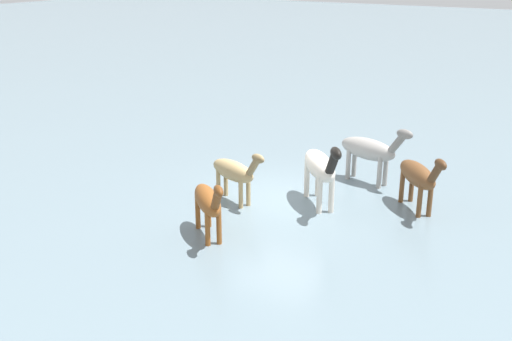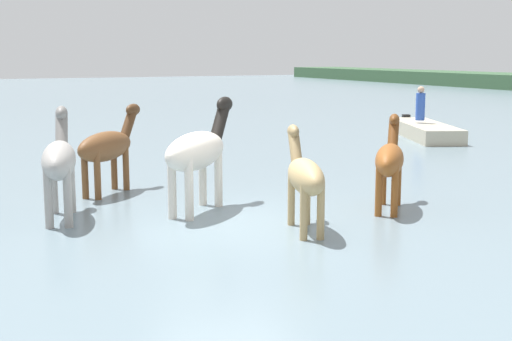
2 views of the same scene
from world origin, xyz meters
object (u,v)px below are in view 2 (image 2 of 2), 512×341
horse_chestnut_trailing (107,146)px  boat_launch_far (424,133)px  horse_dark_mare (390,160)px  horse_rear_stallion (59,160)px  horse_mid_herd (305,176)px  person_boatman_standing (420,105)px  horse_dun_straggler (198,151)px

horse_chestnut_trailing → boat_launch_far: size_ratio=0.38×
horse_dark_mare → horse_chestnut_trailing: (-3.80, -4.43, 0.05)m
horse_rear_stallion → horse_mid_herd: horse_rear_stallion is taller
horse_mid_herd → boat_launch_far: 14.17m
horse_rear_stallion → person_boatman_standing: horse_rear_stallion is taller
horse_dark_mare → horse_dun_straggler: (-1.40, -3.31, 0.19)m
horse_dun_straggler → horse_rear_stallion: (-0.46, -2.44, -0.07)m
horse_dun_straggler → horse_mid_herd: horse_dun_straggler is taller
horse_rear_stallion → horse_chestnut_trailing: bearing=-20.8°
horse_chestnut_trailing → horse_mid_herd: 5.04m
horse_dark_mare → horse_rear_stallion: 6.04m
horse_rear_stallion → horse_mid_herd: size_ratio=1.16×
horse_dun_straggler → horse_chestnut_trailing: (-2.40, -1.12, -0.14)m
horse_dark_mare → horse_mid_herd: size_ratio=0.90×
horse_dark_mare → horse_dun_straggler: size_ratio=0.87×
horse_dark_mare → horse_rear_stallion: size_ratio=0.77×
horse_dark_mare → horse_chestnut_trailing: bearing=89.0°
horse_mid_herd → person_boatman_standing: bearing=-28.8°
horse_dun_straggler → horse_mid_herd: bearing=-106.8°
boat_launch_far → person_boatman_standing: size_ratio=4.22×
horse_rear_stallion → boat_launch_far: (-7.16, 13.76, -0.90)m
horse_dark_mare → boat_launch_far: size_ratio=0.39×
horse_dun_straggler → horse_chestnut_trailing: horse_dun_straggler is taller
boat_launch_far → horse_dun_straggler: bearing=-33.9°
boat_launch_far → person_boatman_standing: bearing=-137.9°
horse_dun_straggler → horse_rear_stallion: horse_dun_straggler is taller
horse_dark_mare → boat_launch_far: bearing=-2.0°
horse_chestnut_trailing → boat_launch_far: horse_chestnut_trailing is taller
person_boatman_standing → horse_dark_mare: bearing=-40.8°
horse_chestnut_trailing → horse_mid_herd: (4.54, 2.20, -0.08)m
horse_dun_straggler → boat_launch_far: bearing=-9.5°
horse_rear_stallion → horse_dark_mare: bearing=-94.5°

